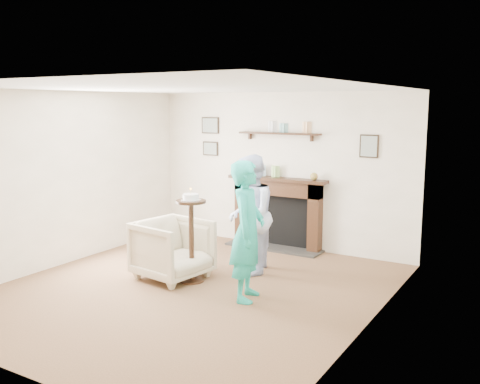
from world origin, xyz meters
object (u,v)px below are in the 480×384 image
at_px(man, 250,273).
at_px(pedestal_table, 191,224).
at_px(armchair, 173,278).
at_px(woman, 247,298).

distance_m(man, pedestal_table, 1.14).
bearing_deg(armchair, woman, -88.95).
xyz_separation_m(armchair, man, (0.77, 0.72, 0.00)).
bearing_deg(pedestal_table, man, 55.84).
xyz_separation_m(man, pedestal_table, (-0.48, -0.70, 0.77)).
height_order(armchair, pedestal_table, pedestal_table).
height_order(man, pedestal_table, pedestal_table).
relative_size(armchair, woman, 0.52).
distance_m(man, woman, 1.00).
bearing_deg(woman, armchair, 65.44).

